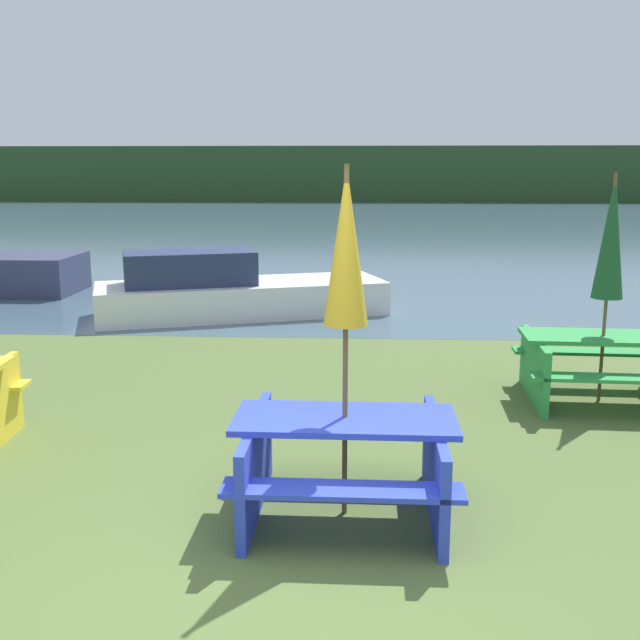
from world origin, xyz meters
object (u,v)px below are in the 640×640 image
Objects in this scene: umbrella_gold at (346,249)px; boat at (230,291)px; umbrella_darkgreen at (611,238)px; picnic_table_green at (601,361)px; picnic_table_blue at (345,456)px.

boat is at bearing 105.94° from umbrella_gold.
umbrella_darkgreen is at bearing -61.96° from boat.
picnic_table_green is at bearing -61.96° from boat.
umbrella_gold reaches higher than boat.
boat reaches higher than picnic_table_green.
umbrella_darkgreen reaches higher than picnic_table_green.
boat is (-4.77, 4.52, -1.35)m from umbrella_darkgreen.
picnic_table_blue is 0.91× the size of picnic_table_green.
umbrella_darkgreen is 6.71m from boat.
umbrella_gold is 3.88m from umbrella_darkgreen.
boat is (-2.09, 7.33, -0.03)m from picnic_table_blue.
picnic_table_blue is at bearing -133.62° from picnic_table_green.
umbrella_gold is 7.77m from boat.
boat is at bearing 136.50° from picnic_table_green.
boat is at bearing 105.94° from picnic_table_blue.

